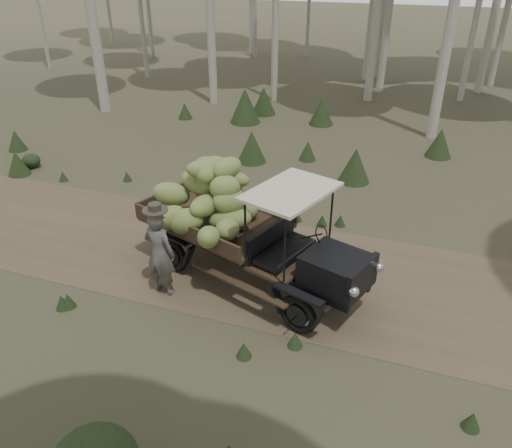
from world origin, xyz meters
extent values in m
plane|color=#473D2B|center=(0.00, 0.00, 0.00)|extent=(120.00, 120.00, 0.00)
cube|color=brown|center=(0.00, 0.00, 0.00)|extent=(70.00, 4.00, 0.01)
cube|color=black|center=(3.50, -1.08, 1.01)|extent=(1.26, 1.23, 0.55)
cube|color=black|center=(4.03, -1.26, 1.01)|extent=(0.42, 0.99, 0.62)
cube|color=black|center=(2.17, -0.63, 1.11)|extent=(0.53, 1.36, 0.55)
cube|color=#38281C|center=(0.83, -0.18, 1.01)|extent=(3.25, 2.62, 0.08)
cube|color=#38281C|center=(1.12, 0.68, 1.19)|extent=(2.69, 0.96, 0.32)
cube|color=#38281C|center=(0.54, -1.04, 1.19)|extent=(2.69, 0.96, 0.32)
cube|color=#38281C|center=(-0.51, 0.27, 1.19)|extent=(0.64, 1.74, 0.32)
cube|color=beige|center=(2.58, -0.77, 2.24)|extent=(1.65, 1.99, 0.06)
cube|color=black|center=(1.95, -0.16, 0.62)|extent=(4.42, 1.58, 0.18)
cube|color=black|center=(1.71, -0.88, 0.62)|extent=(4.42, 1.58, 0.18)
torus|color=black|center=(3.57, -0.25, 0.38)|extent=(0.77, 0.38, 0.77)
torus|color=black|center=(3.05, -1.78, 0.38)|extent=(0.77, 0.38, 0.77)
torus|color=black|center=(0.61, 0.74, 0.38)|extent=(0.77, 0.38, 0.77)
torus|color=black|center=(0.09, -0.78, 0.38)|extent=(0.77, 0.38, 0.77)
sphere|color=beige|center=(4.25, -0.86, 1.06)|extent=(0.18, 0.18, 0.18)
sphere|color=beige|center=(3.96, -1.72, 1.06)|extent=(0.18, 0.18, 0.18)
ellipsoid|color=olive|center=(1.33, 0.16, 1.22)|extent=(0.98, 0.96, 0.69)
ellipsoid|color=olive|center=(-0.01, -0.44, 1.62)|extent=(0.94, 0.70, 0.61)
ellipsoid|color=olive|center=(0.50, -0.24, 1.84)|extent=(0.92, 0.51, 0.63)
ellipsoid|color=olive|center=(0.74, -0.08, 2.16)|extent=(0.87, 0.75, 0.64)
ellipsoid|color=olive|center=(0.18, -0.63, 1.23)|extent=(0.71, 0.98, 0.60)
ellipsoid|color=olive|center=(0.53, 0.02, 1.65)|extent=(0.69, 0.51, 0.54)
ellipsoid|color=olive|center=(0.64, -0.14, 1.92)|extent=(0.80, 0.89, 0.55)
ellipsoid|color=olive|center=(0.71, -0.28, 2.16)|extent=(0.64, 0.80, 0.53)
ellipsoid|color=olive|center=(1.29, -0.52, 1.31)|extent=(1.01, 0.77, 0.55)
ellipsoid|color=olive|center=(1.25, -0.39, 1.65)|extent=(0.93, 0.99, 0.68)
ellipsoid|color=olive|center=(1.14, -0.37, 1.92)|extent=(0.84, 0.79, 0.58)
ellipsoid|color=olive|center=(0.66, -0.06, 2.14)|extent=(0.76, 0.56, 0.49)
ellipsoid|color=olive|center=(1.40, -0.93, 1.32)|extent=(0.51, 0.80, 0.67)
ellipsoid|color=olive|center=(1.15, -0.08, 1.63)|extent=(0.77, 0.90, 0.65)
ellipsoid|color=olive|center=(0.67, -0.14, 1.85)|extent=(0.92, 0.63, 0.56)
ellipsoid|color=olive|center=(1.08, -0.12, 2.22)|extent=(0.69, 0.80, 0.47)
ellipsoid|color=olive|center=(0.52, -0.90, 1.33)|extent=(0.91, 0.66, 0.70)
ellipsoid|color=olive|center=(0.81, -0.66, 1.59)|extent=(0.57, 0.85, 0.48)
ellipsoid|color=olive|center=(1.09, -0.03, 1.94)|extent=(0.87, 0.42, 0.40)
ellipsoid|color=olive|center=(0.68, -0.28, 2.18)|extent=(0.86, 0.89, 0.56)
ellipsoid|color=olive|center=(0.14, -0.96, 1.35)|extent=(0.98, 0.73, 0.76)
ellipsoid|color=olive|center=(1.19, -1.31, 1.33)|extent=(0.64, 0.91, 0.70)
imported|color=#4E4C48|center=(0.23, -1.50, 0.90)|extent=(0.70, 0.51, 1.79)
cylinder|color=#342D24|center=(0.23, -1.50, 1.81)|extent=(0.54, 0.54, 0.02)
cylinder|color=#342D24|center=(0.23, -1.50, 1.87)|extent=(0.27, 0.27, 0.14)
cone|color=#233319|center=(0.74, 10.10, 0.52)|extent=(0.94, 0.94, 1.05)
cone|color=#233319|center=(1.17, 6.31, 0.31)|extent=(0.57, 0.57, 0.63)
cone|color=#233319|center=(-8.28, 3.89, 0.35)|extent=(0.62, 0.62, 0.69)
ellipsoid|color=#233319|center=(-6.75, 2.82, 0.23)|extent=(0.55, 0.55, 0.44)
cone|color=#233319|center=(5.13, 8.01, 0.47)|extent=(0.85, 0.85, 0.94)
cone|color=#233319|center=(-2.12, 9.37, 0.66)|extent=(1.19, 1.19, 1.32)
cone|color=#233319|center=(2.87, 5.11, 0.51)|extent=(0.92, 0.92, 1.02)
cone|color=#233319|center=(-0.47, 5.57, 0.51)|extent=(0.91, 0.91, 1.01)
cone|color=#233319|center=(-6.72, 2.24, 0.37)|extent=(0.66, 0.66, 0.73)
cone|color=#233319|center=(-1.81, 10.69, 0.55)|extent=(0.99, 0.99, 1.10)
cone|color=#233319|center=(-4.56, 9.02, 0.32)|extent=(0.57, 0.57, 0.63)
cone|color=#233319|center=(-1.22, -2.55, 0.15)|extent=(0.27, 0.27, 0.30)
cone|color=#233319|center=(3.02, 2.33, 0.15)|extent=(0.27, 0.27, 0.30)
cone|color=#233319|center=(2.60, 2.18, 0.15)|extent=(0.27, 0.27, 0.30)
cone|color=#233319|center=(0.79, 2.76, 0.15)|extent=(0.27, 0.27, 0.30)
cone|color=#233319|center=(0.64, 2.24, 0.15)|extent=(0.27, 0.27, 0.30)
cone|color=#233319|center=(-5.17, 2.30, 0.15)|extent=(0.27, 0.27, 0.30)
cone|color=#233319|center=(0.77, 2.79, 0.15)|extent=(0.27, 0.27, 0.30)
cone|color=#233319|center=(-1.31, -2.62, 0.15)|extent=(0.27, 0.27, 0.30)
cone|color=#233319|center=(-3.40, 2.92, 0.15)|extent=(0.27, 0.27, 0.30)
cone|color=#233319|center=(3.12, -2.15, 0.15)|extent=(0.27, 0.27, 0.30)
cone|color=#233319|center=(5.92, -2.92, 0.15)|extent=(0.27, 0.27, 0.30)
cone|color=#233319|center=(1.95, 2.22, 0.15)|extent=(0.27, 0.27, 0.30)
cone|color=#233319|center=(-1.48, 2.47, 0.15)|extent=(0.27, 0.27, 0.30)
cone|color=#233319|center=(2.38, -2.68, 0.15)|extent=(0.27, 0.27, 0.30)
camera|label=1|loc=(4.65, -8.48, 5.98)|focal=35.00mm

